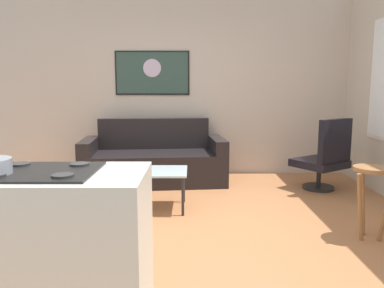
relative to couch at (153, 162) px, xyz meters
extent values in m
cube|color=#A86A41|center=(0.40, -1.81, -0.32)|extent=(6.40, 6.40, 0.04)
cube|color=beige|center=(0.40, 0.62, 1.10)|extent=(6.40, 0.05, 2.80)
cube|color=black|center=(0.00, -0.05, -0.08)|extent=(1.74, 1.05, 0.45)
cube|color=black|center=(-0.03, 0.32, 0.38)|extent=(1.67, 0.32, 0.46)
cube|color=black|center=(-0.91, -0.13, 0.02)|extent=(0.26, 0.91, 0.65)
cube|color=black|center=(0.92, 0.04, 0.02)|extent=(0.26, 0.91, 0.65)
cube|color=silver|center=(0.07, -1.22, 0.13)|extent=(0.85, 0.58, 0.02)
cylinder|color=#232326|center=(-0.32, -1.46, -0.09)|extent=(0.03, 0.03, 0.43)
cylinder|color=#232326|center=(0.45, -1.46, -0.09)|extent=(0.03, 0.03, 0.43)
cylinder|color=#232326|center=(-0.32, -0.98, -0.09)|extent=(0.03, 0.03, 0.43)
cylinder|color=#232326|center=(0.45, -0.98, -0.09)|extent=(0.03, 0.03, 0.43)
cylinder|color=black|center=(2.28, -0.38, -0.28)|extent=(0.42, 0.42, 0.04)
cylinder|color=black|center=(2.28, -0.38, -0.10)|extent=(0.06, 0.06, 0.33)
cube|color=black|center=(2.28, -0.38, 0.06)|extent=(0.82, 0.81, 0.10)
cube|color=black|center=(2.41, -0.57, 0.39)|extent=(0.54, 0.40, 0.56)
cylinder|color=#946239|center=(2.16, -2.08, 0.35)|extent=(0.33, 0.33, 0.03)
cylinder|color=#946239|center=(2.16, -1.94, 0.01)|extent=(0.04, 0.13, 0.63)
cylinder|color=#946239|center=(2.04, -2.15, 0.01)|extent=(0.13, 0.10, 0.63)
cube|color=black|center=(-0.26, -3.37, 0.62)|extent=(0.60, 0.49, 0.01)
cylinder|color=#2D2D2D|center=(-0.09, -3.51, 0.63)|extent=(0.11, 0.11, 0.01)
cylinder|color=#2D2D2D|center=(-0.43, -3.23, 0.63)|extent=(0.11, 0.11, 0.01)
cylinder|color=#2D2D2D|center=(-0.09, -3.23, 0.63)|extent=(0.11, 0.11, 0.01)
cube|color=black|center=(-0.07, 0.58, 1.30)|extent=(1.16, 0.01, 0.68)
cube|color=#324A42|center=(-0.07, 0.57, 1.30)|extent=(1.11, 0.02, 0.63)
cylinder|color=silver|center=(-0.07, 0.56, 1.37)|extent=(0.28, 0.01, 0.28)
camera|label=1|loc=(0.55, -5.31, 1.06)|focal=34.69mm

